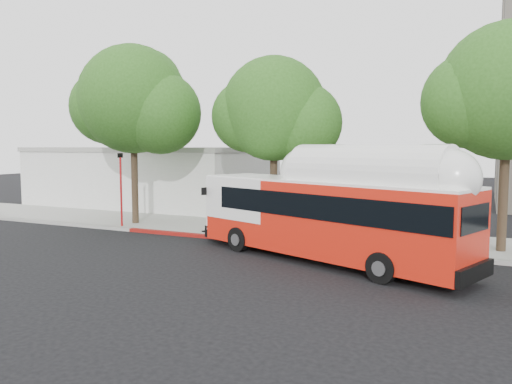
% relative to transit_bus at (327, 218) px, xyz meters
% --- Properties ---
extents(ground, '(120.00, 120.00, 0.00)m').
position_rel_transit_bus_xyz_m(ground, '(-3.02, -1.58, -1.65)').
color(ground, black).
rests_on(ground, ground).
extents(sidewalk, '(60.00, 5.00, 0.15)m').
position_rel_transit_bus_xyz_m(sidewalk, '(-3.02, 4.92, -1.57)').
color(sidewalk, gray).
rests_on(sidewalk, ground).
extents(curb_strip, '(60.00, 0.30, 0.15)m').
position_rel_transit_bus_xyz_m(curb_strip, '(-3.02, 2.32, -1.57)').
color(curb_strip, gray).
rests_on(curb_strip, ground).
extents(red_curb_segment, '(10.00, 0.32, 0.16)m').
position_rel_transit_bus_xyz_m(red_curb_segment, '(-6.02, 2.32, -1.57)').
color(red_curb_segment, maroon).
rests_on(red_curb_segment, ground).
extents(street_tree_left, '(6.67, 5.80, 9.74)m').
position_rel_transit_bus_xyz_m(street_tree_left, '(-11.55, 3.98, 4.95)').
color(street_tree_left, '#2D2116').
rests_on(street_tree_left, ground).
extents(street_tree_mid, '(5.75, 5.00, 8.62)m').
position_rel_transit_bus_xyz_m(street_tree_mid, '(-3.62, 4.48, 4.26)').
color(street_tree_mid, '#2D2116').
rests_on(street_tree_mid, ground).
extents(low_commercial_bldg, '(16.20, 10.20, 4.25)m').
position_rel_transit_bus_xyz_m(low_commercial_bldg, '(-17.02, 12.42, 0.50)').
color(low_commercial_bldg, silver).
rests_on(low_commercial_bldg, ground).
extents(transit_bus, '(11.89, 6.18, 3.53)m').
position_rel_transit_bus_xyz_m(transit_bus, '(0.00, 0.00, 0.00)').
color(transit_bus, red).
rests_on(transit_bus, ground).
extents(signal_pole, '(0.11, 0.38, 3.97)m').
position_rel_transit_bus_xyz_m(signal_pole, '(-11.99, 2.75, 0.39)').
color(signal_pole, '#AF1215').
rests_on(signal_pole, ground).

